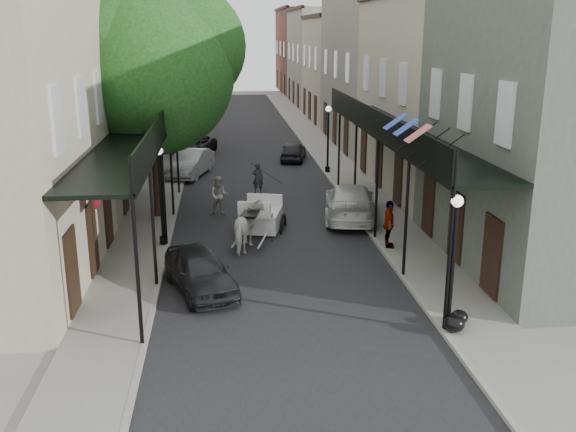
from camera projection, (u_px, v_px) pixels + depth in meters
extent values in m
plane|color=gray|center=(289.00, 308.00, 18.81)|extent=(140.00, 140.00, 0.00)
cube|color=black|center=(253.00, 168.00, 37.91)|extent=(8.00, 90.00, 0.01)
cube|color=gray|center=(168.00, 169.00, 37.40)|extent=(2.20, 90.00, 0.12)
cube|color=gray|center=(337.00, 165.00, 38.39)|extent=(2.20, 90.00, 0.12)
cube|color=#B3A78F|center=(123.00, 69.00, 45.15)|extent=(5.00, 80.00, 10.50)
cube|color=gray|center=(363.00, 67.00, 46.86)|extent=(5.00, 80.00, 10.50)
cube|color=black|center=(136.00, 138.00, 23.89)|extent=(2.20, 18.00, 0.12)
cube|color=black|center=(164.00, 124.00, 23.85)|extent=(0.06, 18.00, 1.00)
cylinder|color=black|center=(137.00, 270.00, 15.91)|extent=(0.10, 0.10, 4.00)
cylinder|color=black|center=(164.00, 192.00, 23.55)|extent=(0.10, 0.10, 4.00)
cylinder|color=black|center=(177.00, 153.00, 31.19)|extent=(0.10, 0.10, 4.00)
cube|color=black|center=(398.00, 133.00, 24.88)|extent=(2.20, 18.00, 0.12)
cube|color=black|center=(372.00, 121.00, 24.63)|extent=(0.06, 18.00, 1.00)
cylinder|color=black|center=(449.00, 259.00, 16.71)|extent=(0.10, 0.10, 4.00)
cylinder|color=black|center=(377.00, 187.00, 24.35)|extent=(0.10, 0.10, 4.00)
cylinder|color=black|center=(339.00, 149.00, 31.99)|extent=(0.10, 0.10, 4.00)
cylinder|color=#382619|center=(156.00, 151.00, 27.09)|extent=(0.44, 0.44, 5.60)
sphere|color=#143F14|center=(151.00, 72.00, 26.18)|extent=(6.80, 6.80, 6.80)
sphere|color=#143F14|center=(185.00, 46.00, 26.61)|extent=(5.10, 5.10, 5.10)
cylinder|color=#382619|center=(177.00, 116.00, 40.54)|extent=(0.44, 0.44, 5.04)
sphere|color=#143F14|center=(175.00, 68.00, 39.72)|extent=(6.00, 6.00, 6.00)
sphere|color=#143F14|center=(194.00, 53.00, 40.16)|extent=(4.50, 4.50, 4.50)
cylinder|color=black|center=(448.00, 323.00, 17.23)|extent=(0.28, 0.28, 0.30)
cylinder|color=black|center=(452.00, 269.00, 16.80)|extent=(0.12, 0.12, 3.40)
sphere|color=white|center=(457.00, 201.00, 16.28)|extent=(0.32, 0.32, 0.32)
cylinder|color=black|center=(164.00, 240.00, 24.06)|extent=(0.28, 0.28, 0.30)
cylinder|color=black|center=(161.00, 200.00, 23.63)|extent=(0.12, 0.12, 3.40)
sphere|color=white|center=(159.00, 151.00, 23.11)|extent=(0.32, 0.32, 0.32)
cylinder|color=black|center=(327.00, 169.00, 36.34)|extent=(0.28, 0.28, 0.30)
cylinder|color=black|center=(328.00, 142.00, 35.90)|extent=(0.12, 0.12, 3.40)
sphere|color=white|center=(329.00, 109.00, 35.39)|extent=(0.32, 0.32, 0.32)
imported|color=silver|center=(249.00, 227.00, 23.64)|extent=(1.42, 2.25, 1.76)
torus|color=black|center=(244.00, 209.00, 26.75)|extent=(0.43, 1.36, 1.37)
torus|color=black|center=(285.00, 211.00, 26.52)|extent=(0.43, 1.36, 1.37)
torus|color=black|center=(241.00, 227.00, 25.40)|extent=(0.25, 0.71, 0.71)
torus|color=black|center=(274.00, 229.00, 25.22)|extent=(0.25, 0.71, 0.71)
cube|color=white|center=(263.00, 201.00, 26.31)|extent=(1.91, 2.22, 0.75)
cube|color=white|center=(258.00, 195.00, 25.09)|extent=(1.38, 0.88, 0.13)
cube|color=white|center=(257.00, 188.00, 24.75)|extent=(1.27, 0.41, 0.53)
imported|color=black|center=(258.00, 178.00, 24.91)|extent=(0.49, 0.38, 1.20)
imported|color=#9E9E95|center=(219.00, 196.00, 28.09)|extent=(0.91, 0.75, 1.73)
imported|color=gray|center=(182.00, 150.00, 38.62)|extent=(1.18, 1.04, 1.58)
imported|color=gray|center=(389.00, 224.00, 23.50)|extent=(0.61, 1.10, 1.77)
imported|color=black|center=(200.00, 271.00, 19.87)|extent=(2.73, 4.23, 1.34)
imported|color=#959499|center=(190.00, 163.00, 35.66)|extent=(2.69, 4.68, 1.46)
imported|color=black|center=(195.00, 146.00, 41.85)|extent=(3.12, 4.71, 1.20)
imported|color=silver|center=(350.00, 202.00, 27.55)|extent=(3.01, 5.52, 1.52)
imported|color=black|center=(293.00, 151.00, 39.97)|extent=(2.09, 3.70, 1.19)
ellipsoid|color=black|center=(454.00, 323.00, 17.03)|extent=(0.55, 0.55, 0.47)
ellipsoid|color=black|center=(459.00, 317.00, 17.50)|extent=(0.48, 0.48, 0.39)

